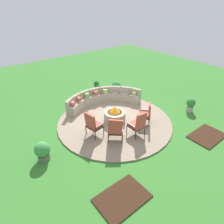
% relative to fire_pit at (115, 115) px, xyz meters
% --- Properties ---
extents(ground_plane, '(24.00, 24.00, 0.00)m').
position_rel_fire_pit_xyz_m(ground_plane, '(0.00, 0.00, -0.36)').
color(ground_plane, '#387A2D').
extents(patio_circle, '(5.28, 5.28, 0.06)m').
position_rel_fire_pit_xyz_m(patio_circle, '(0.00, 0.00, -0.33)').
color(patio_circle, gray).
rests_on(patio_circle, ground_plane).
extents(mulch_bed_left, '(1.53, 1.05, 0.04)m').
position_rel_fire_pit_xyz_m(mulch_bed_left, '(-2.37, -3.27, -0.34)').
color(mulch_bed_left, '#382114').
rests_on(mulch_bed_left, ground_plane).
extents(mulch_bed_right, '(1.53, 1.05, 0.04)m').
position_rel_fire_pit_xyz_m(mulch_bed_right, '(2.37, -3.27, -0.34)').
color(mulch_bed_right, '#382114').
rests_on(mulch_bed_right, ground_plane).
extents(fire_pit, '(0.99, 0.99, 0.77)m').
position_rel_fire_pit_xyz_m(fire_pit, '(0.00, 0.00, 0.00)').
color(fire_pit, '#9E937F').
rests_on(fire_pit, patio_circle).
extents(curved_stone_bench, '(3.89, 1.97, 0.76)m').
position_rel_fire_pit_xyz_m(curved_stone_bench, '(0.53, 1.73, 0.01)').
color(curved_stone_bench, '#9E937F').
rests_on(curved_stone_bench, patio_circle).
extents(lounge_chair_front_left, '(0.66, 0.68, 1.12)m').
position_rel_fire_pit_xyz_m(lounge_chair_front_left, '(-1.39, -0.29, 0.27)').
color(lounge_chair_front_left, '#2D2319').
rests_on(lounge_chair_front_left, patio_circle).
extents(lounge_chair_front_right, '(0.83, 0.85, 1.11)m').
position_rel_fire_pit_xyz_m(lounge_chair_front_right, '(-0.87, -1.12, 0.26)').
color(lounge_chair_front_right, '#2D2319').
rests_on(lounge_chair_front_right, patio_circle).
extents(lounge_chair_back_left, '(0.58, 0.58, 1.13)m').
position_rel_fire_pit_xyz_m(lounge_chair_back_left, '(0.06, -1.42, 0.26)').
color(lounge_chair_back_left, '#2D2319').
rests_on(lounge_chair_back_left, patio_circle).
extents(lounge_chair_back_right, '(0.77, 0.78, 1.05)m').
position_rel_fire_pit_xyz_m(lounge_chair_back_right, '(0.96, -1.03, 0.25)').
color(lounge_chair_back_right, '#2D2319').
rests_on(lounge_chair_back_right, patio_circle).
extents(potted_plant_0, '(0.34, 0.34, 0.52)m').
position_rel_fire_pit_xyz_m(potted_plant_0, '(1.50, 3.68, -0.07)').
color(potted_plant_0, '#605B56').
rests_on(potted_plant_0, ground_plane).
extents(potted_plant_1, '(0.44, 0.44, 0.71)m').
position_rel_fire_pit_xyz_m(potted_plant_1, '(3.62, -1.61, 0.02)').
color(potted_plant_1, '#A89E8E').
rests_on(potted_plant_1, ground_plane).
extents(potted_plant_2, '(0.29, 0.29, 0.60)m').
position_rel_fire_pit_xyz_m(potted_plant_2, '(1.13, 2.87, -0.03)').
color(potted_plant_2, '#605B56').
rests_on(potted_plant_2, ground_plane).
extents(potted_plant_3, '(0.51, 0.51, 0.78)m').
position_rel_fire_pit_xyz_m(potted_plant_3, '(2.05, 2.36, 0.07)').
color(potted_plant_3, brown).
rests_on(potted_plant_3, ground_plane).
extents(potted_plant_4, '(0.56, 0.56, 0.75)m').
position_rel_fire_pit_xyz_m(potted_plant_4, '(-3.54, -0.30, 0.04)').
color(potted_plant_4, '#605B56').
rests_on(potted_plant_4, ground_plane).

